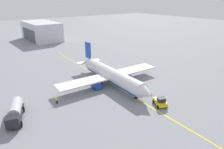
# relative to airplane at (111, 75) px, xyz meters

# --- Properties ---
(ground_plane) EXTENTS (400.00, 400.00, 0.00)m
(ground_plane) POSITION_rel_airplane_xyz_m (0.49, -0.02, -2.67)
(ground_plane) COLOR gray
(airplane) EXTENTS (32.37, 31.55, 9.70)m
(airplane) POSITION_rel_airplane_xyz_m (0.00, 0.00, 0.00)
(airplane) COLOR white
(airplane) RESTS_ON ground
(fuel_tanker) EXTENTS (9.71, 5.38, 3.15)m
(fuel_tanker) POSITION_rel_airplane_xyz_m (2.60, -26.05, -0.96)
(fuel_tanker) COLOR #2D2D33
(fuel_tanker) RESTS_ON ground
(pushback_tug) EXTENTS (4.11, 3.54, 2.20)m
(pushback_tug) POSITION_rel_airplane_xyz_m (16.71, 1.49, -1.66)
(pushback_tug) COLOR yellow
(pushback_tug) RESTS_ON ground
(refueling_worker) EXTENTS (0.46, 0.58, 1.71)m
(refueling_worker) POSITION_rel_airplane_xyz_m (1.49, -16.89, -1.85)
(refueling_worker) COLOR navy
(refueling_worker) RESTS_ON ground
(safety_cone_nose) EXTENTS (0.51, 0.51, 0.57)m
(safety_cone_nose) POSITION_rel_airplane_xyz_m (11.70, 2.64, -2.39)
(safety_cone_nose) COLOR #F2590F
(safety_cone_nose) RESTS_ON ground
(safety_cone_wingtip) EXTENTS (0.67, 0.67, 0.74)m
(safety_cone_wingtip) POSITION_rel_airplane_xyz_m (12.01, 3.66, -2.30)
(safety_cone_wingtip) COLOR #F2590F
(safety_cone_wingtip) RESTS_ON ground
(distant_hangar) EXTENTS (28.76, 15.12, 10.13)m
(distant_hangar) POSITION_rel_airplane_xyz_m (-75.55, 6.31, 2.38)
(distant_hangar) COLOR silver
(distant_hangar) RESTS_ON ground
(taxi_line_marking) EXTENTS (83.29, 3.80, 0.01)m
(taxi_line_marking) POSITION_rel_airplane_xyz_m (0.49, -0.02, -2.67)
(taxi_line_marking) COLOR yellow
(taxi_line_marking) RESTS_ON ground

